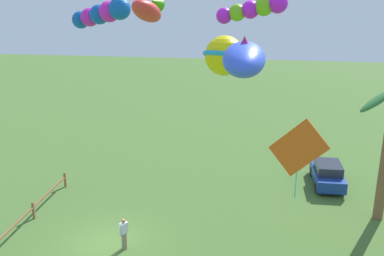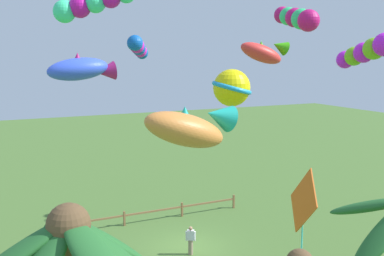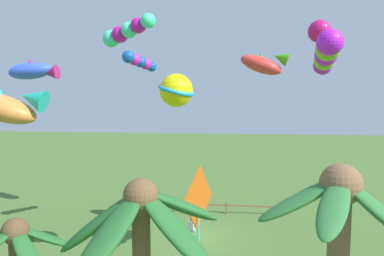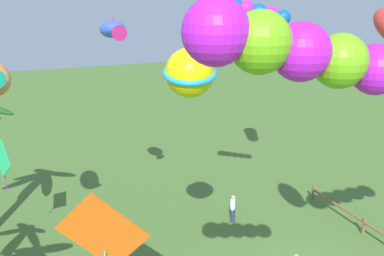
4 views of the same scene
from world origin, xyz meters
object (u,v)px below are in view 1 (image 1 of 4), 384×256
object	(u,v)px
kite_ball_6	(224,56)
kite_tube_9	(254,9)
spectator_1	(124,233)
kite_diamond_2	(298,149)
kite_fish_8	(244,58)
parked_car_0	(327,174)
kite_tube_4	(102,14)
kite_fish_0	(148,10)

from	to	relation	value
kite_ball_6	kite_tube_9	bearing A→B (deg)	171.40
spectator_1	kite_diamond_2	bearing A→B (deg)	97.83
spectator_1	kite_fish_8	distance (m)	12.84
parked_car_0	spectator_1	world-z (taller)	spectator_1
kite_ball_6	kite_fish_8	world-z (taller)	kite_fish_8
kite_tube_4	parked_car_0	bearing A→B (deg)	140.09
kite_fish_0	kite_diamond_2	bearing A→B (deg)	67.53
parked_car_0	spectator_1	distance (m)	13.79
parked_car_0	kite_fish_0	world-z (taller)	kite_fish_0
kite_fish_0	spectator_1	bearing A→B (deg)	-6.15
kite_ball_6	kite_tube_4	bearing A→B (deg)	-54.97
kite_fish_0	kite_tube_9	world-z (taller)	same
parked_car_0	kite_fish_0	xyz separation A→B (m)	(4.70, -10.13, 10.14)
parked_car_0	kite_tube_4	xyz separation A→B (m)	(11.86, -9.92, 10.32)
spectator_1	kite_tube_9	bearing A→B (deg)	138.27
parked_car_0	kite_fish_0	size ratio (longest dim) A/B	1.31
kite_diamond_2	kite_tube_9	bearing A→B (deg)	-156.27
kite_fish_0	kite_tube_9	bearing A→B (deg)	112.36
spectator_1	kite_tube_4	size ratio (longest dim) A/B	0.66
kite_tube_4	spectator_1	bearing A→B (deg)	-167.67
kite_tube_9	kite_fish_8	bearing A→B (deg)	-0.06
kite_diamond_2	kite_tube_9	xyz separation A→B (m)	(-5.18, -2.28, 5.76)
kite_tube_4	kite_tube_9	bearing A→B (deg)	152.04
kite_tube_4	kite_ball_6	size ratio (longest dim) A/B	1.08
spectator_1	kite_diamond_2	world-z (taller)	kite_diamond_2
parked_car_0	kite_diamond_2	bearing A→B (deg)	-19.31
parked_car_0	kite_fish_8	world-z (taller)	kite_fish_8
kite_diamond_2	kite_ball_6	distance (m)	5.51
parked_car_0	kite_ball_6	distance (m)	13.88
kite_fish_8	kite_tube_4	bearing A→B (deg)	-127.01
kite_ball_6	kite_tube_9	world-z (taller)	kite_tube_9
parked_car_0	kite_tube_4	world-z (taller)	kite_tube_4
kite_diamond_2	kite_fish_8	bearing A→B (deg)	-16.37
parked_car_0	spectator_1	xyz separation A→B (m)	(8.84, -10.58, 0.06)
parked_car_0	kite_tube_4	size ratio (longest dim) A/B	1.64
spectator_1	kite_fish_8	size ratio (longest dim) A/B	0.67
kite_ball_6	kite_tube_9	size ratio (longest dim) A/B	0.60
kite_fish_8	parked_car_0	bearing A→B (deg)	162.15
spectator_1	kite_fish_8	world-z (taller)	kite_fish_8
kite_fish_0	kite_ball_6	bearing A→B (deg)	43.32
kite_fish_0	kite_ball_6	xyz separation A→B (m)	(4.40, 4.15, -1.54)
kite_diamond_2	kite_fish_8	distance (m)	9.60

